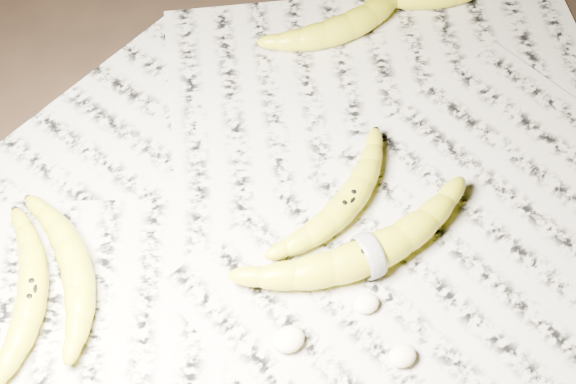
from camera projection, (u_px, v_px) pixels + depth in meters
name	position (u px, v px, depth m)	size (l,w,h in m)	color
ground	(269.00, 232.00, 0.89)	(3.00, 3.00, 0.00)	black
newspaper_patch	(289.00, 228.00, 0.89)	(0.90, 0.70, 0.01)	#B7B09D
banana_left_a	(31.00, 294.00, 0.82)	(0.18, 0.05, 0.03)	gold
banana_left_b	(75.00, 265.00, 0.84)	(0.18, 0.06, 0.03)	gold
banana_center	(347.00, 202.00, 0.89)	(0.18, 0.05, 0.03)	gold
banana_taped	(368.00, 254.00, 0.84)	(0.25, 0.07, 0.04)	gold
banana_upper_a	(347.00, 24.00, 1.04)	(0.19, 0.06, 0.04)	gold
measuring_tape	(368.00, 254.00, 0.84)	(0.05, 0.05, 0.00)	white
flesh_chunk_a	(289.00, 338.00, 0.80)	(0.03, 0.03, 0.02)	beige
flesh_chunk_b	(403.00, 354.00, 0.79)	(0.03, 0.02, 0.02)	beige
flesh_chunk_c	(367.00, 302.00, 0.83)	(0.03, 0.02, 0.02)	beige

